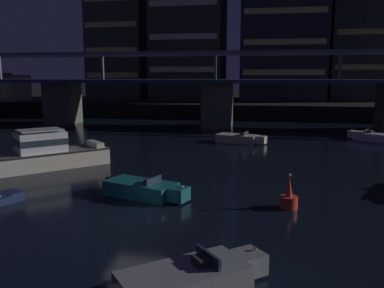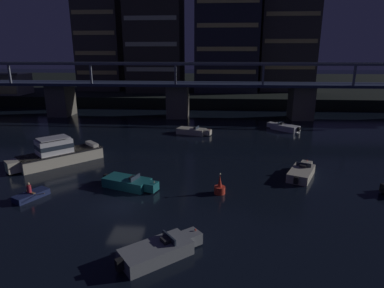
{
  "view_description": "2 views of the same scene",
  "coord_description": "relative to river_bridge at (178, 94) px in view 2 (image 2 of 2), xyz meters",
  "views": [
    {
      "loc": [
        5.69,
        -17.29,
        6.52
      ],
      "look_at": [
        0.89,
        10.37,
        1.78
      ],
      "focal_mm": 38.21,
      "sensor_mm": 36.0,
      "label": 1
    },
    {
      "loc": [
        6.62,
        -21.32,
        11.01
      ],
      "look_at": [
        4.35,
        9.47,
        2.2
      ],
      "focal_mm": 30.05,
      "sensor_mm": 36.0,
      "label": 2
    }
  ],
  "objects": [
    {
      "name": "ground_plane",
      "position": [
        -0.0,
        -34.54,
        -4.08
      ],
      "size": [
        400.0,
        400.0,
        0.0
      ],
      "primitive_type": "plane",
      "color": "black"
    },
    {
      "name": "far_riverbank",
      "position": [
        -0.0,
        48.01,
        -2.98
      ],
      "size": [
        240.0,
        80.0,
        2.2
      ],
      "primitive_type": "cube",
      "color": "black",
      "rests_on": "ground"
    },
    {
      "name": "river_bridge",
      "position": [
        0.0,
        0.0,
        0.0
      ],
      "size": [
        90.73,
        6.4,
        9.38
      ],
      "color": "#605B51",
      "rests_on": "ground"
    },
    {
      "name": "tower_west_low",
      "position": [
        -20.93,
        23.74,
        9.15
      ],
      "size": [
        10.27,
        11.16,
        22.36
      ],
      "color": "#423D38",
      "rests_on": "far_riverbank"
    },
    {
      "name": "tower_west_tall",
      "position": [
        -7.5,
        21.63,
        11.46
      ],
      "size": [
        12.16,
        12.63,
        26.97
      ],
      "color": "#38332D",
      "rests_on": "far_riverbank"
    },
    {
      "name": "tower_central",
      "position": [
        8.78,
        23.01,
        10.22
      ],
      "size": [
        13.99,
        13.84,
        24.5
      ],
      "color": "#282833",
      "rests_on": "far_riverbank"
    },
    {
      "name": "tower_east_tall",
      "position": [
        22.91,
        24.25,
        12.33
      ],
      "size": [
        12.46,
        9.5,
        28.72
      ],
      "color": "#423D38",
      "rests_on": "far_riverbank"
    },
    {
      "name": "cabin_cruiser_near_left",
      "position": [
        -9.4,
        -25.65,
        -3.03
      ],
      "size": [
        7.86,
        7.97,
        2.79
      ],
      "color": "beige",
      "rests_on": "ground"
    },
    {
      "name": "speedboat_near_right",
      "position": [
        16.74,
        -8.88,
        -3.66
      ],
      "size": [
        4.5,
        4.26,
        1.16
      ],
      "color": "silver",
      "rests_on": "ground"
    },
    {
      "name": "speedboat_mid_left",
      "position": [
        -0.54,
        -31.15,
        -3.66
      ],
      "size": [
        5.12,
        3.0,
        1.16
      ],
      "color": "#196066",
      "rests_on": "ground"
    },
    {
      "name": "speedboat_mid_center",
      "position": [
        3.52,
        -12.3,
        -3.66
      ],
      "size": [
        5.16,
        2.87,
        1.16
      ],
      "color": "beige",
      "rests_on": "ground"
    },
    {
      "name": "speedboat_far_left",
      "position": [
        14.64,
        -27.6,
        -3.66
      ],
      "size": [
        3.31,
        4.98,
        1.16
      ],
      "color": "beige",
      "rests_on": "ground"
    },
    {
      "name": "speedboat_far_center",
      "position": [
        3.68,
        -40.5,
        -3.66
      ],
      "size": [
        4.62,
        4.11,
        1.16
      ],
      "color": "gray",
      "rests_on": "ground"
    },
    {
      "name": "channel_buoy",
      "position": [
        7.09,
        -31.81,
        -3.6
      ],
      "size": [
        0.9,
        0.9,
        1.76
      ],
      "color": "red",
      "rests_on": "ground"
    },
    {
      "name": "dinghy_with_paddler",
      "position": [
        -7.65,
        -33.8,
        -3.8
      ],
      "size": [
        2.71,
        2.81,
        1.36
      ],
      "color": "#19234C",
      "rests_on": "ground"
    }
  ]
}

